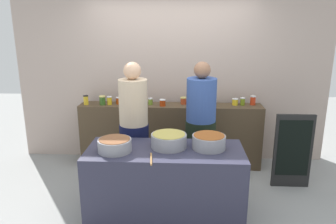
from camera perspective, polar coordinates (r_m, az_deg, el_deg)
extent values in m
plane|color=gray|center=(4.16, -0.25, -15.39)|extent=(12.00, 12.00, 0.00)
cube|color=#B49F92|center=(5.06, 0.64, 8.27)|extent=(4.80, 0.12, 3.00)
cube|color=#4A3A27|center=(4.96, 0.44, -4.08)|extent=(2.70, 0.36, 0.95)
cube|color=#2D2D42|center=(3.70, -0.52, -12.39)|extent=(1.70, 0.70, 0.81)
cylinder|color=gold|center=(4.97, -14.17, 1.97)|extent=(0.07, 0.07, 0.13)
cylinder|color=black|center=(4.95, -14.22, 2.76)|extent=(0.07, 0.07, 0.01)
cylinder|color=#325B20|center=(4.90, -11.40, 1.93)|extent=(0.09, 0.09, 0.12)
cylinder|color=#D6C666|center=(4.89, -11.44, 2.70)|extent=(0.09, 0.09, 0.01)
cylinder|color=gold|center=(4.90, -10.20, 1.93)|extent=(0.07, 0.07, 0.11)
cylinder|color=silver|center=(4.88, -10.24, 2.64)|extent=(0.07, 0.07, 0.01)
cylinder|color=#99360C|center=(4.91, -8.62, 1.93)|extent=(0.08, 0.08, 0.10)
cylinder|color=silver|center=(4.90, -8.65, 2.53)|extent=(0.08, 0.08, 0.01)
cylinder|color=#521A5E|center=(4.86, -7.33, 1.77)|extent=(0.09, 0.09, 0.09)
cylinder|color=silver|center=(4.84, -7.35, 2.33)|extent=(0.09, 0.09, 0.01)
cylinder|color=#A4251E|center=(4.93, -5.86, 2.02)|extent=(0.08, 0.08, 0.09)
cylinder|color=#D6C666|center=(4.91, -5.88, 2.61)|extent=(0.08, 0.08, 0.02)
cylinder|color=olive|center=(4.83, -3.08, 1.79)|extent=(0.07, 0.07, 0.09)
cylinder|color=silver|center=(4.82, -3.09, 2.37)|extent=(0.07, 0.07, 0.02)
cylinder|color=#A8330E|center=(4.75, -0.95, 1.58)|extent=(0.08, 0.08, 0.09)
cylinder|color=silver|center=(4.73, -0.95, 2.15)|extent=(0.09, 0.09, 0.01)
cylinder|color=#A33B1E|center=(4.86, 2.72, 1.92)|extent=(0.09, 0.09, 0.09)
cylinder|color=#D6C666|center=(4.85, 2.73, 2.52)|extent=(0.09, 0.09, 0.01)
cylinder|color=#CD6807|center=(4.86, 5.53, 1.99)|extent=(0.06, 0.06, 0.11)
cylinder|color=silver|center=(4.84, 5.55, 2.70)|extent=(0.07, 0.07, 0.01)
cylinder|color=#2C5B28|center=(4.76, 7.64, 1.68)|extent=(0.08, 0.08, 0.12)
cylinder|color=silver|center=(4.75, 7.67, 2.46)|extent=(0.08, 0.08, 0.02)
cylinder|color=gold|center=(4.90, 11.65, 1.70)|extent=(0.08, 0.08, 0.09)
cylinder|color=silver|center=(4.89, 11.68, 2.25)|extent=(0.09, 0.09, 0.01)
cylinder|color=olive|center=(4.91, 12.92, 1.74)|extent=(0.07, 0.07, 0.10)
cylinder|color=silver|center=(4.90, 12.96, 2.40)|extent=(0.07, 0.07, 0.02)
cylinder|color=red|center=(4.97, 14.64, 1.91)|extent=(0.08, 0.08, 0.12)
cylinder|color=silver|center=(4.95, 14.69, 2.67)|extent=(0.08, 0.08, 0.01)
cylinder|color=gray|center=(3.51, -9.31, -5.78)|extent=(0.36, 0.36, 0.13)
cylinder|color=brown|center=(3.48, -9.36, -4.70)|extent=(0.33, 0.33, 0.00)
cylinder|color=gray|center=(3.57, 0.15, -5.04)|extent=(0.39, 0.39, 0.15)
cylinder|color=#A69747|center=(3.54, 0.15, -3.86)|extent=(0.36, 0.36, 0.00)
cylinder|color=gray|center=(3.56, 7.16, -5.21)|extent=(0.36, 0.36, 0.15)
cylinder|color=brown|center=(3.54, 7.20, -4.05)|extent=(0.33, 0.33, 0.00)
cylinder|color=#9E703D|center=(3.28, -2.96, -8.20)|extent=(0.05, 0.29, 0.02)
cylinder|color=#101335|center=(4.22, -5.82, -8.05)|extent=(0.36, 0.36, 0.91)
cylinder|color=#CCB494|center=(3.98, -6.10, 1.71)|extent=(0.35, 0.35, 0.56)
sphere|color=#D8A884|center=(3.91, -6.27, 7.21)|extent=(0.21, 0.21, 0.21)
cylinder|color=black|center=(4.39, 5.60, -7.17)|extent=(0.40, 0.40, 0.90)
cylinder|color=#344F95|center=(4.16, 5.87, 2.12)|extent=(0.38, 0.38, 0.55)
sphere|color=#8C6047|center=(4.09, 6.01, 7.32)|extent=(0.21, 0.21, 0.21)
cube|color=black|center=(4.59, 20.99, -6.44)|extent=(0.49, 0.04, 1.00)
cube|color=black|center=(4.56, 21.13, -5.95)|extent=(0.42, 0.01, 0.76)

